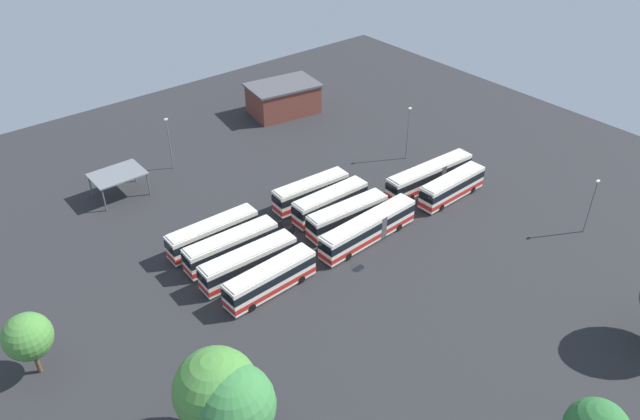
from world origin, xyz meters
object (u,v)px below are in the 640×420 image
at_px(tree_west_edge, 234,405).
at_px(maintenance_shelter, 117,175).
at_px(bus_row1_slot2, 347,216).
at_px(depot_building, 283,98).
at_px(bus_row1_slot1, 330,202).
at_px(bus_row2_slot1, 231,247).
at_px(bus_row0_slot3, 452,187).
at_px(bus_row2_slot3, 270,279).
at_px(lamp_post_mid_lot, 591,204).
at_px(lamp_post_near_entrance, 169,142).
at_px(bus_row1_slot0, 311,192).
at_px(bus_row2_slot2, 249,263).
at_px(bus_row0_slot2, 430,176).
at_px(bus_row2_slot0, 213,234).
at_px(bus_row1_slot3, 369,228).
at_px(tree_northeast, 216,390).
at_px(tree_east_edge, 28,337).
at_px(lamp_post_by_building, 408,131).

bearing_deg(tree_west_edge, maintenance_shelter, -101.78).
xyz_separation_m(bus_row1_slot2, depot_building, (-14.85, -34.33, 0.80)).
bearing_deg(bus_row1_slot1, bus_row2_slot1, -0.35).
height_order(bus_row2_slot1, tree_west_edge, tree_west_edge).
bearing_deg(maintenance_shelter, bus_row0_slot3, 140.03).
relative_size(bus_row1_slot2, bus_row2_slot3, 1.01).
xyz_separation_m(lamp_post_mid_lot, lamp_post_near_entrance, (33.89, -49.08, 0.25)).
bearing_deg(lamp_post_mid_lot, depot_building, -80.98).
relative_size(bus_row2_slot3, lamp_post_near_entrance, 1.41).
xyz_separation_m(bus_row0_slot3, depot_building, (1.37, -38.20, 0.81)).
xyz_separation_m(bus_row1_slot0, lamp_post_near_entrance, (10.36, -21.13, 2.67)).
distance_m(bus_row0_slot3, bus_row2_slot2, 31.90).
relative_size(bus_row0_slot2, bus_row2_slot0, 1.25).
bearing_deg(lamp_post_mid_lot, bus_row1_slot1, -46.18).
bearing_deg(tree_west_edge, bus_row2_slot0, -116.85).
bearing_deg(bus_row1_slot3, tree_northeast, 24.24).
bearing_deg(bus_row1_slot2, tree_northeast, 30.18).
relative_size(bus_row0_slot2, tree_west_edge, 1.54).
bearing_deg(bus_row2_slot1, bus_row1_slot1, 179.65).
relative_size(tree_east_edge, tree_northeast, 0.70).
distance_m(bus_row2_slot3, lamp_post_mid_lot, 42.06).
distance_m(bus_row1_slot3, tree_west_edge, 33.77).
xyz_separation_m(lamp_post_mid_lot, tree_northeast, (53.39, -2.94, 2.31)).
relative_size(tree_east_edge, tree_west_edge, 0.74).
bearing_deg(bus_row0_slot3, bus_row1_slot0, -35.35).
height_order(bus_row0_slot2, lamp_post_mid_lot, lamp_post_mid_lot).
bearing_deg(bus_row0_slot2, bus_row0_slot3, 91.99).
bearing_deg(bus_row2_slot1, bus_row0_slot2, 173.15).
distance_m(bus_row0_slot2, bus_row2_slot1, 31.66).
relative_size(bus_row0_slot2, bus_row1_slot2, 1.27).
height_order(bus_row2_slot0, depot_building, depot_building).
bearing_deg(bus_row2_slot3, tree_west_edge, 47.22).
relative_size(depot_building, tree_northeast, 1.29).
xyz_separation_m(bus_row1_slot1, depot_building, (-14.52, -30.47, 0.81)).
xyz_separation_m(lamp_post_mid_lot, tree_west_edge, (52.92, -0.95, 1.96)).
bearing_deg(bus_row1_slot2, bus_row2_slot0, -26.04).
bearing_deg(tree_west_edge, bus_row2_slot2, -125.77).
bearing_deg(bus_row2_slot1, lamp_post_mid_lot, 148.03).
xyz_separation_m(bus_row0_slot2, lamp_post_by_building, (-3.55, -8.13, 2.84)).
distance_m(depot_building, lamp_post_near_entrance, 25.89).
relative_size(bus_row0_slot2, lamp_post_near_entrance, 1.81).
distance_m(bus_row1_slot2, depot_building, 37.41).
xyz_separation_m(bus_row1_slot3, tree_northeast, (30.12, 13.56, 4.74)).
bearing_deg(bus_row1_slot0, bus_row0_slot3, 144.65).
xyz_separation_m(bus_row2_slot1, tree_northeast, (14.52, 21.33, 4.74)).
relative_size(bus_row0_slot3, lamp_post_mid_lot, 1.46).
bearing_deg(bus_row1_slot3, tree_west_edge, 27.67).
height_order(bus_row1_slot2, bus_row2_slot3, same).
relative_size(bus_row2_slot3, lamp_post_mid_lot, 1.50).
height_order(bus_row1_slot1, tree_west_edge, tree_west_edge).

